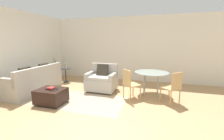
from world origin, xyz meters
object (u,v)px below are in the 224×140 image
object	(u,v)px
side_table	(66,73)
dining_chair_near_left	(130,82)
tv_remote_secondary	(57,89)
potted_plant	(56,75)
dining_table	(152,75)
picture_frame	(65,66)
dining_chair_near_right	(173,86)
ottoman	(51,96)
armchair	(102,80)
book_stack	(51,88)
couch	(33,83)
tv_remote_primary	(56,90)

from	to	relation	value
side_table	dining_chair_near_left	bearing A→B (deg)	-21.20
tv_remote_secondary	potted_plant	distance (m)	2.71
potted_plant	dining_table	distance (m)	4.16
potted_plant	picture_frame	bearing A→B (deg)	-6.99
dining_table	dining_chair_near_right	world-z (taller)	dining_chair_near_right
ottoman	picture_frame	bearing A→B (deg)	113.96
armchair	book_stack	distance (m)	1.76
book_stack	dining_chair_near_left	size ratio (longest dim) A/B	0.28
dining_table	dining_chair_near_left	size ratio (longest dim) A/B	1.18
side_table	dining_table	xyz separation A→B (m)	(3.54, -0.54, 0.25)
book_stack	dining_table	bearing A→B (deg)	31.25
dining_chair_near_left	dining_chair_near_right	world-z (taller)	same
couch	dining_table	world-z (taller)	couch
ottoman	picture_frame	distance (m)	2.34
book_stack	armchair	bearing A→B (deg)	58.21
armchair	couch	bearing A→B (deg)	-160.20
tv_remote_primary	picture_frame	distance (m)	2.39
couch	picture_frame	distance (m)	1.50
potted_plant	dining_chair_near_left	size ratio (longest dim) A/B	1.19
ottoman	dining_table	distance (m)	3.07
potted_plant	dining_table	size ratio (longest dim) A/B	1.01
couch	side_table	world-z (taller)	couch
tv_remote_primary	ottoman	bearing A→B (deg)	179.28
dining_chair_near_left	book_stack	bearing A→B (deg)	-154.00
side_table	dining_chair_near_right	distance (m)	4.30
tv_remote_primary	tv_remote_secondary	distance (m)	0.03
picture_frame	dining_chair_near_right	world-z (taller)	dining_chair_near_right
ottoman	dining_table	size ratio (longest dim) A/B	0.70
couch	book_stack	xyz separation A→B (m)	(1.28, -0.70, 0.14)
tv_remote_primary	dining_chair_near_left	xyz separation A→B (m)	(1.83, 0.96, 0.09)
couch	potted_plant	xyz separation A→B (m)	(-0.22, 1.48, -0.08)
dining_chair_near_right	dining_chair_near_left	bearing A→B (deg)	180.00
side_table	picture_frame	world-z (taller)	picture_frame
armchair	picture_frame	world-z (taller)	armchair
ottoman	side_table	distance (m)	2.30
book_stack	dining_table	distance (m)	3.03
armchair	dining_table	bearing A→B (deg)	2.75
potted_plant	dining_chair_near_left	bearing A→B (deg)	-19.07
couch	tv_remote_secondary	world-z (taller)	couch
couch	tv_remote_primary	bearing A→B (deg)	-25.55
ottoman	dining_chair_near_right	distance (m)	3.36
ottoman	dining_chair_near_right	bearing A→B (deg)	16.66
side_table	dining_chair_near_right	size ratio (longest dim) A/B	0.64
picture_frame	dining_chair_near_left	xyz separation A→B (m)	(2.94, -1.14, -0.17)
picture_frame	side_table	bearing A→B (deg)	-90.00
side_table	ottoman	bearing A→B (deg)	-66.04
potted_plant	dining_chair_near_left	world-z (taller)	potted_plant
ottoman	potted_plant	size ratio (longest dim) A/B	0.69
armchair	book_stack	xyz separation A→B (m)	(-0.92, -1.49, 0.08)
tv_remote_primary	tv_remote_secondary	size ratio (longest dim) A/B	1.15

